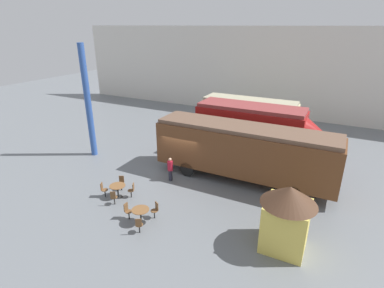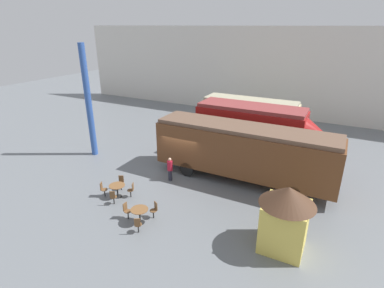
{
  "view_description": "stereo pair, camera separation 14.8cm",
  "coord_description": "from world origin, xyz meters",
  "px_view_note": "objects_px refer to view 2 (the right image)",
  "views": [
    {
      "loc": [
        8.56,
        -15.69,
        9.07
      ],
      "look_at": [
        0.08,
        1.0,
        1.6
      ],
      "focal_mm": 28.0,
      "sensor_mm": 36.0,
      "label": 1
    },
    {
      "loc": [
        8.69,
        -15.62,
        9.07
      ],
      "look_at": [
        0.08,
        1.0,
        1.6
      ],
      "focal_mm": 28.0,
      "sensor_mm": 36.0,
      "label": 2
    }
  ],
  "objects_px": {
    "cafe_chair_0": "(138,224)",
    "ticket_kiosk": "(286,215)",
    "passenger_coach_wooden": "(244,149)",
    "cafe_table_near": "(140,212)",
    "streamlined_locomotive": "(259,128)",
    "passenger_coach_vintage": "(250,114)",
    "visitor_person": "(170,168)",
    "cafe_table_mid": "(117,188)"
  },
  "relations": [
    {
      "from": "passenger_coach_wooden",
      "to": "streamlined_locomotive",
      "type": "bearing_deg",
      "value": 90.96
    },
    {
      "from": "streamlined_locomotive",
      "to": "ticket_kiosk",
      "type": "distance_m",
      "value": 9.49
    },
    {
      "from": "passenger_coach_vintage",
      "to": "visitor_person",
      "type": "distance_m",
      "value": 10.41
    },
    {
      "from": "ticket_kiosk",
      "to": "passenger_coach_vintage",
      "type": "bearing_deg",
      "value": 113.25
    },
    {
      "from": "passenger_coach_wooden",
      "to": "ticket_kiosk",
      "type": "height_order",
      "value": "passenger_coach_wooden"
    },
    {
      "from": "cafe_table_near",
      "to": "ticket_kiosk",
      "type": "height_order",
      "value": "ticket_kiosk"
    },
    {
      "from": "cafe_table_mid",
      "to": "cafe_chair_0",
      "type": "distance_m",
      "value": 3.63
    },
    {
      "from": "cafe_table_mid",
      "to": "cafe_chair_0",
      "type": "height_order",
      "value": "cafe_chair_0"
    },
    {
      "from": "cafe_table_mid",
      "to": "ticket_kiosk",
      "type": "bearing_deg",
      "value": 0.41
    },
    {
      "from": "passenger_coach_wooden",
      "to": "ticket_kiosk",
      "type": "bearing_deg",
      "value": -55.29
    },
    {
      "from": "cafe_table_mid",
      "to": "cafe_table_near",
      "type": "bearing_deg",
      "value": -28.15
    },
    {
      "from": "cafe_table_mid",
      "to": "passenger_coach_vintage",
      "type": "bearing_deg",
      "value": 75.34
    },
    {
      "from": "streamlined_locomotive",
      "to": "cafe_chair_0",
      "type": "bearing_deg",
      "value": -103.1
    },
    {
      "from": "ticket_kiosk",
      "to": "cafe_table_mid",
      "type": "bearing_deg",
      "value": -179.59
    },
    {
      "from": "cafe_table_near",
      "to": "cafe_chair_0",
      "type": "xyz_separation_m",
      "value": [
        0.4,
        -0.69,
        -0.1
      ]
    },
    {
      "from": "streamlined_locomotive",
      "to": "cafe_table_near",
      "type": "bearing_deg",
      "value": -106.08
    },
    {
      "from": "passenger_coach_wooden",
      "to": "cafe_table_near",
      "type": "bearing_deg",
      "value": -114.6
    },
    {
      "from": "cafe_chair_0",
      "to": "cafe_table_near",
      "type": "bearing_deg",
      "value": 0.0
    },
    {
      "from": "passenger_coach_wooden",
      "to": "cafe_table_mid",
      "type": "relative_size",
      "value": 12.32
    },
    {
      "from": "cafe_chair_0",
      "to": "passenger_coach_vintage",
      "type": "bearing_deg",
      "value": -32.09
    },
    {
      "from": "cafe_chair_0",
      "to": "ticket_kiosk",
      "type": "relative_size",
      "value": 0.29
    },
    {
      "from": "passenger_coach_vintage",
      "to": "cafe_table_near",
      "type": "relative_size",
      "value": 9.22
    },
    {
      "from": "cafe_chair_0",
      "to": "streamlined_locomotive",
      "type": "bearing_deg",
      "value": -43.4
    },
    {
      "from": "passenger_coach_wooden",
      "to": "cafe_table_mid",
      "type": "distance_m",
      "value": 7.75
    },
    {
      "from": "visitor_person",
      "to": "ticket_kiosk",
      "type": "bearing_deg",
      "value": -21.67
    },
    {
      "from": "passenger_coach_vintage",
      "to": "cafe_table_mid",
      "type": "distance_m",
      "value": 13.75
    },
    {
      "from": "streamlined_locomotive",
      "to": "cafe_chair_0",
      "type": "xyz_separation_m",
      "value": [
        -2.54,
        -10.9,
        -1.8
      ]
    },
    {
      "from": "ticket_kiosk",
      "to": "passenger_coach_wooden",
      "type": "bearing_deg",
      "value": 124.71
    },
    {
      "from": "passenger_coach_wooden",
      "to": "cafe_chair_0",
      "type": "relative_size",
      "value": 12.57
    },
    {
      "from": "passenger_coach_wooden",
      "to": "ticket_kiosk",
      "type": "distance_m",
      "value": 6.23
    },
    {
      "from": "cafe_table_near",
      "to": "cafe_table_mid",
      "type": "relative_size",
      "value": 0.97
    },
    {
      "from": "visitor_person",
      "to": "passenger_coach_wooden",
      "type": "bearing_deg",
      "value": 28.31
    },
    {
      "from": "streamlined_locomotive",
      "to": "ticket_kiosk",
      "type": "relative_size",
      "value": 3.05
    },
    {
      "from": "passenger_coach_vintage",
      "to": "cafe_chair_0",
      "type": "height_order",
      "value": "passenger_coach_vintage"
    },
    {
      "from": "streamlined_locomotive",
      "to": "visitor_person",
      "type": "bearing_deg",
      "value": -124.0
    },
    {
      "from": "passenger_coach_vintage",
      "to": "cafe_table_near",
      "type": "distance_m",
      "value": 14.7
    },
    {
      "from": "cafe_table_near",
      "to": "visitor_person",
      "type": "bearing_deg",
      "value": 102.19
    },
    {
      "from": "passenger_coach_vintage",
      "to": "passenger_coach_wooden",
      "type": "xyz_separation_m",
      "value": [
        2.12,
        -8.06,
        0.14
      ]
    },
    {
      "from": "passenger_coach_wooden",
      "to": "ticket_kiosk",
      "type": "xyz_separation_m",
      "value": [
        3.54,
        -5.11,
        -0.38
      ]
    },
    {
      "from": "cafe_table_near",
      "to": "cafe_table_mid",
      "type": "distance_m",
      "value": 2.92
    },
    {
      "from": "passenger_coach_vintage",
      "to": "streamlined_locomotive",
      "type": "bearing_deg",
      "value": -65.0
    },
    {
      "from": "passenger_coach_wooden",
      "to": "cafe_chair_0",
      "type": "bearing_deg",
      "value": -109.71
    }
  ]
}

